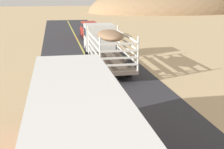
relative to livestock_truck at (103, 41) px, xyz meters
The scene contains 4 objects.
livestock_truck is the anchor object (origin of this frame).
bus 17.62m from the livestock_truck, 101.04° to the right, with size 2.54×10.00×3.21m.
car_far 14.05m from the livestock_truck, 88.13° to the left, with size 1.90×4.62×1.93m.
distant_hill 64.26m from the livestock_truck, 65.45° to the left, with size 42.67×27.21×14.22m, color #957553.
Camera 1 is at (-2.71, -3.43, 5.73)m, focal length 49.83 mm.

